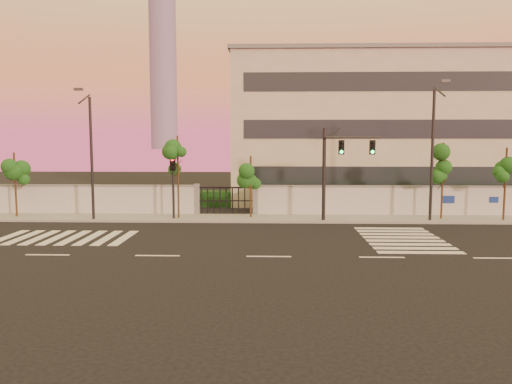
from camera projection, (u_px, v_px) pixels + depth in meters
ground at (269, 257)px, 22.19m from camera, size 120.00×120.00×0.00m
sidewalk at (270, 218)px, 32.62m from camera, size 60.00×3.00×0.15m
perimeter_wall at (271, 201)px, 34.01m from camera, size 60.00×0.36×2.20m
hedge_row at (286, 200)px, 36.72m from camera, size 41.00×4.25×1.80m
institutional_building at (374, 129)px, 43.13m from camera, size 24.40×12.40×12.25m
distant_skyscraper at (163, 44)px, 296.23m from camera, size 16.00×16.00×118.00m
road_markings at (239, 240)px, 25.98m from camera, size 57.00×7.62×0.02m
street_tree_b at (15, 170)px, 32.76m from camera, size 1.58×1.26×4.37m
street_tree_c at (178, 158)px, 32.01m from camera, size 1.40×1.11×5.45m
street_tree_d at (251, 173)px, 32.37m from camera, size 1.55×1.23×4.15m
street_tree_e at (443, 164)px, 31.75m from camera, size 1.49×1.19×5.01m
street_tree_f at (506, 167)px, 31.25m from camera, size 1.57×1.25×4.71m
traffic_signal_main at (336, 163)px, 31.07m from camera, size 3.72×0.95×5.92m
traffic_signal_secondary at (173, 179)px, 31.92m from camera, size 0.33×0.33×4.24m
streetlight_west at (90, 152)px, 31.34m from camera, size 0.49×1.98×8.23m
streetlight_east at (433, 148)px, 30.80m from camera, size 0.52×2.08×8.65m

